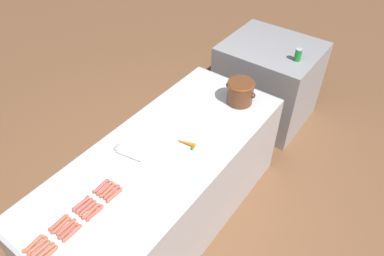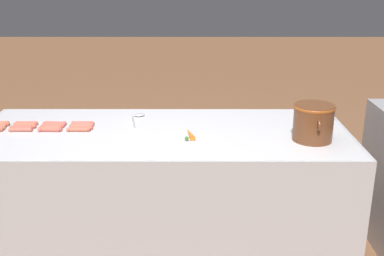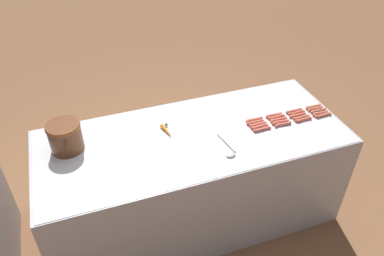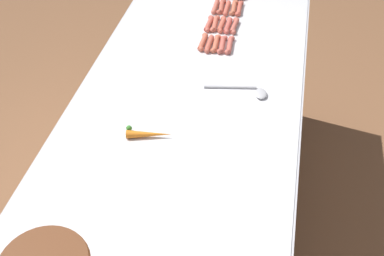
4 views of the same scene
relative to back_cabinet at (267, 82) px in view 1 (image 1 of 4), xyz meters
name	(u,v)px [view 1 (image 1 of 4)]	position (x,y,z in m)	size (l,w,h in m)	color
ground_plane	(167,217)	(0.01, -1.84, -0.46)	(20.00, 20.00, 0.00)	brown
griddle_counter	(165,188)	(0.01, -1.84, -0.03)	(0.93, 2.26, 0.86)	#BCBCC1
back_cabinet	(267,82)	(0.00, 0.00, 0.00)	(0.98, 0.87, 0.93)	#A0A0A4
hot_dog_0	(33,244)	(-0.10, -2.86, 0.41)	(0.03, 0.14, 0.02)	#C96647
hot_dog_1	(58,223)	(-0.10, -2.69, 0.41)	(0.03, 0.14, 0.02)	#CD5949
hot_dog_2	(81,204)	(-0.10, -2.51, 0.41)	(0.03, 0.14, 0.02)	#C15E4F
hot_dog_3	(101,186)	(-0.10, -2.34, 0.41)	(0.03, 0.14, 0.02)	#C75C4F
hot_dog_4	(37,246)	(-0.07, -2.86, 0.41)	(0.03, 0.14, 0.02)	#C56447
hot_dog_5	(61,226)	(-0.07, -2.69, 0.41)	(0.03, 0.14, 0.02)	#C06548
hot_dog_6	(85,206)	(-0.07, -2.51, 0.41)	(0.03, 0.14, 0.02)	#CD5A4E
hot_dog_7	(105,188)	(-0.07, -2.33, 0.41)	(0.03, 0.14, 0.02)	#C75C4F
hot_dog_8	(40,250)	(-0.04, -2.87, 0.41)	(0.03, 0.14, 0.02)	#BF6351
hot_dog_9	(66,227)	(-0.04, -2.68, 0.41)	(0.02, 0.14, 0.02)	#CD5B49
hot_dog_10	(88,208)	(-0.04, -2.51, 0.41)	(0.03, 0.14, 0.02)	#CC5D49
hot_dog_11	(108,191)	(-0.04, -2.33, 0.41)	(0.03, 0.14, 0.02)	#CC6348
hot_dog_12	(45,252)	(-0.01, -2.86, 0.41)	(0.03, 0.14, 0.02)	#C16648
hot_dog_13	(68,231)	(-0.01, -2.69, 0.41)	(0.03, 0.14, 0.02)	#C05947
hot_dog_14	(91,211)	(0.00, -2.51, 0.41)	(0.03, 0.14, 0.02)	#CB634E
hot_dog_15	(112,192)	(-0.01, -2.33, 0.41)	(0.03, 0.14, 0.02)	#C35B48
hot_dog_16	(48,255)	(0.02, -2.86, 0.41)	(0.03, 0.14, 0.02)	#C2674D
hot_dog_17	(72,233)	(0.02, -2.68, 0.41)	(0.03, 0.14, 0.02)	#C66250
hot_dog_18	(95,213)	(0.02, -2.51, 0.41)	(0.03, 0.14, 0.02)	#CB5A4B
hot_dog_19	(114,195)	(0.02, -2.34, 0.41)	(0.03, 0.14, 0.02)	#CB6149
bean_pot	(240,91)	(0.16, -0.97, 0.52)	(0.29, 0.23, 0.21)	brown
serving_spoon	(121,150)	(-0.24, -2.01, 0.41)	(0.27, 0.09, 0.02)	#B7B7BC
carrot	(185,143)	(0.10, -1.67, 0.42)	(0.18, 0.07, 0.03)	orange
soda_can	(298,55)	(0.32, -0.13, 0.53)	(0.07, 0.07, 0.12)	#1E8C38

